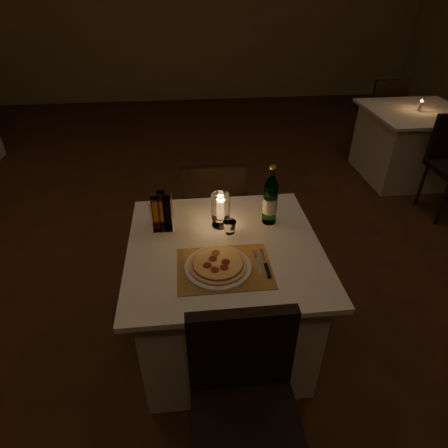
{
  "coord_description": "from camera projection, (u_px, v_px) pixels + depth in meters",
  "views": [
    {
      "loc": [
        -0.05,
        -1.9,
        1.92
      ],
      "look_at": [
        0.12,
        -0.34,
        0.86
      ],
      "focal_mm": 30.0,
      "sensor_mm": 36.0,
      "label": 1
    }
  ],
  "objects": [
    {
      "name": "floor",
      "position": [
        202.0,
        300.0,
        2.65
      ],
      "size": [
        8.0,
        10.0,
        0.02
      ],
      "primitive_type": "cube",
      "color": "#452716",
      "rests_on": "ground"
    },
    {
      "name": "chair_far",
      "position": [
        214.0,
        206.0,
        2.64
      ],
      "size": [
        0.42,
        0.42,
        0.9
      ],
      "color": "black",
      "rests_on": "ground"
    },
    {
      "name": "knife",
      "position": [
        267.0,
        267.0,
        1.78
      ],
      "size": [
        0.02,
        0.22,
        0.01
      ],
      "color": "black",
      "rests_on": "placemat"
    },
    {
      "name": "hurricane_candle",
      "position": [
        220.0,
        208.0,
        2.03
      ],
      "size": [
        0.1,
        0.1,
        0.19
      ],
      "color": "white",
      "rests_on": "main_table"
    },
    {
      "name": "neighbor_chair_rb",
      "position": [
        383.0,
        108.0,
        4.53
      ],
      "size": [
        0.42,
        0.42,
        0.9
      ],
      "color": "black",
      "rests_on": "ground"
    },
    {
      "name": "neighbor_table_right",
      "position": [
        409.0,
        144.0,
        4.04
      ],
      "size": [
        1.0,
        1.0,
        0.74
      ],
      "color": "silver",
      "rests_on": "ground"
    },
    {
      "name": "cruet_caddy",
      "position": [
        162.0,
        213.0,
        2.02
      ],
      "size": [
        0.12,
        0.12,
        0.21
      ],
      "color": "white",
      "rests_on": "main_table"
    },
    {
      "name": "tumbler",
      "position": [
        230.0,
        227.0,
        2.02
      ],
      "size": [
        0.07,
        0.07,
        0.07
      ],
      "primitive_type": null,
      "color": "white",
      "rests_on": "main_table"
    },
    {
      "name": "plate",
      "position": [
        218.0,
        267.0,
        1.78
      ],
      "size": [
        0.32,
        0.32,
        0.01
      ],
      "primitive_type": "cylinder",
      "color": "white",
      "rests_on": "placemat"
    },
    {
      "name": "main_table",
      "position": [
        224.0,
        296.0,
        2.15
      ],
      "size": [
        1.0,
        1.0,
        0.74
      ],
      "color": "silver",
      "rests_on": "ground"
    },
    {
      "name": "neighbor_candle_right",
      "position": [
        420.0,
        106.0,
        3.81
      ],
      "size": [
        0.03,
        0.03,
        0.11
      ],
      "color": "white",
      "rests_on": "neighbor_table_right"
    },
    {
      "name": "water_bottle",
      "position": [
        270.0,
        200.0,
        2.05
      ],
      "size": [
        0.08,
        0.08,
        0.35
      ],
      "color": "#5BA962",
      "rests_on": "main_table"
    },
    {
      "name": "fork",
      "position": [
        257.0,
        260.0,
        1.83
      ],
      "size": [
        0.02,
        0.18,
        0.0
      ],
      "color": "silver",
      "rests_on": "placemat"
    },
    {
      "name": "pizza",
      "position": [
        218.0,
        264.0,
        1.77
      ],
      "size": [
        0.28,
        0.28,
        0.02
      ],
      "color": "#D8B77F",
      "rests_on": "plate"
    },
    {
      "name": "wall_back",
      "position": [
        181.0,
        4.0,
        5.93
      ],
      "size": [
        8.0,
        0.02,
        3.0
      ],
      "primitive_type": "cube",
      "color": "#907A54",
      "rests_on": "ground"
    },
    {
      "name": "chair_near",
      "position": [
        244.0,
        394.0,
        1.46
      ],
      "size": [
        0.42,
        0.42,
        0.9
      ],
      "color": "black",
      "rests_on": "ground"
    },
    {
      "name": "placemat",
      "position": [
        224.0,
        268.0,
        1.79
      ],
      "size": [
        0.45,
        0.34,
        0.0
      ],
      "primitive_type": "cube",
      "color": "#A37538",
      "rests_on": "main_table"
    }
  ]
}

